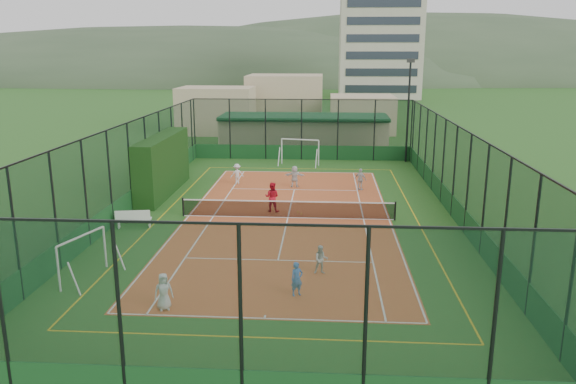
{
  "coord_description": "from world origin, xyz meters",
  "views": [
    {
      "loc": [
        1.97,
        -29.28,
        8.89
      ],
      "look_at": [
        -0.06,
        1.05,
        1.2
      ],
      "focal_mm": 35.0,
      "sensor_mm": 36.0,
      "label": 1
    }
  ],
  "objects_px": {
    "clubhouse": "(304,132)",
    "child_far_back": "(295,176)",
    "child_near_mid": "(297,279)",
    "child_near_right": "(321,260)",
    "child_far_right": "(361,179)",
    "child_near_left": "(164,292)",
    "floodlight_ne": "(408,111)",
    "white_bench": "(134,218)",
    "futsal_goal_near": "(83,258)",
    "child_far_left": "(237,174)",
    "apartment_tower": "(381,17)",
    "futsal_goal_far": "(300,152)",
    "coach": "(272,197)"
  },
  "relations": [
    {
      "from": "floodlight_ne",
      "to": "child_far_left",
      "type": "relative_size",
      "value": 5.88
    },
    {
      "from": "child_near_left",
      "to": "futsal_goal_far",
      "type": "bearing_deg",
      "value": 60.5
    },
    {
      "from": "floodlight_ne",
      "to": "child_near_left",
      "type": "height_order",
      "value": "floodlight_ne"
    },
    {
      "from": "apartment_tower",
      "to": "child_near_left",
      "type": "height_order",
      "value": "apartment_tower"
    },
    {
      "from": "floodlight_ne",
      "to": "clubhouse",
      "type": "relative_size",
      "value": 0.54
    },
    {
      "from": "child_near_left",
      "to": "child_far_right",
      "type": "height_order",
      "value": "child_far_right"
    },
    {
      "from": "child_near_right",
      "to": "apartment_tower",
      "type": "bearing_deg",
      "value": 76.25
    },
    {
      "from": "futsal_goal_far",
      "to": "child_near_left",
      "type": "height_order",
      "value": "futsal_goal_far"
    },
    {
      "from": "child_near_right",
      "to": "child_near_left",
      "type": "bearing_deg",
      "value": -153.7
    },
    {
      "from": "futsal_goal_near",
      "to": "child_far_left",
      "type": "xyz_separation_m",
      "value": [
        3.58,
        16.66,
        -0.18
      ]
    },
    {
      "from": "futsal_goal_near",
      "to": "child_far_back",
      "type": "height_order",
      "value": "futsal_goal_near"
    },
    {
      "from": "futsal_goal_near",
      "to": "child_near_mid",
      "type": "xyz_separation_m",
      "value": [
        8.58,
        -1.02,
        -0.23
      ]
    },
    {
      "from": "futsal_goal_far",
      "to": "coach",
      "type": "height_order",
      "value": "futsal_goal_far"
    },
    {
      "from": "clubhouse",
      "to": "child_far_right",
      "type": "bearing_deg",
      "value": -74.32
    },
    {
      "from": "apartment_tower",
      "to": "child_far_back",
      "type": "distance_m",
      "value": 77.1
    },
    {
      "from": "futsal_goal_near",
      "to": "futsal_goal_far",
      "type": "bearing_deg",
      "value": -0.38
    },
    {
      "from": "coach",
      "to": "child_far_right",
      "type": "bearing_deg",
      "value": -124.38
    },
    {
      "from": "futsal_goal_near",
      "to": "child_near_mid",
      "type": "bearing_deg",
      "value": -79.47
    },
    {
      "from": "clubhouse",
      "to": "coach",
      "type": "xyz_separation_m",
      "value": [
        -0.97,
        -20.8,
        -0.72
      ]
    },
    {
      "from": "child_far_back",
      "to": "clubhouse",
      "type": "bearing_deg",
      "value": -88.6
    },
    {
      "from": "child_near_mid",
      "to": "child_near_right",
      "type": "bearing_deg",
      "value": 39.65
    },
    {
      "from": "floodlight_ne",
      "to": "white_bench",
      "type": "distance_m",
      "value": 25.22
    },
    {
      "from": "child_near_left",
      "to": "child_far_left",
      "type": "height_order",
      "value": "child_far_left"
    },
    {
      "from": "clubhouse",
      "to": "apartment_tower",
      "type": "xyz_separation_m",
      "value": [
        12.0,
        60.0,
        13.43
      ]
    },
    {
      "from": "white_bench",
      "to": "child_far_left",
      "type": "distance_m",
      "value": 10.67
    },
    {
      "from": "white_bench",
      "to": "child_near_right",
      "type": "xyz_separation_m",
      "value": [
        9.68,
        -5.54,
        0.12
      ]
    },
    {
      "from": "child_near_mid",
      "to": "child_far_back",
      "type": "distance_m",
      "value": 17.15
    },
    {
      "from": "futsal_goal_near",
      "to": "child_far_back",
      "type": "distance_m",
      "value": 17.78
    },
    {
      "from": "clubhouse",
      "to": "apartment_tower",
      "type": "height_order",
      "value": "apartment_tower"
    },
    {
      "from": "futsal_goal_near",
      "to": "white_bench",
      "type": "bearing_deg",
      "value": 19.21
    },
    {
      "from": "child_far_right",
      "to": "coach",
      "type": "height_order",
      "value": "coach"
    },
    {
      "from": "clubhouse",
      "to": "child_near_left",
      "type": "relative_size",
      "value": 11.34
    },
    {
      "from": "child_near_mid",
      "to": "child_far_right",
      "type": "bearing_deg",
      "value": 50.46
    },
    {
      "from": "white_bench",
      "to": "child_near_left",
      "type": "xyz_separation_m",
      "value": [
        4.2,
        -9.19,
        0.18
      ]
    },
    {
      "from": "white_bench",
      "to": "child_near_left",
      "type": "relative_size",
      "value": 1.32
    },
    {
      "from": "coach",
      "to": "child_near_mid",
      "type": "bearing_deg",
      "value": 109.97
    },
    {
      "from": "child_far_left",
      "to": "futsal_goal_near",
      "type": "bearing_deg",
      "value": 58.67
    },
    {
      "from": "white_bench",
      "to": "child_near_right",
      "type": "height_order",
      "value": "child_near_right"
    },
    {
      "from": "white_bench",
      "to": "child_far_back",
      "type": "relative_size",
      "value": 1.23
    },
    {
      "from": "white_bench",
      "to": "coach",
      "type": "relative_size",
      "value": 1.04
    },
    {
      "from": "clubhouse",
      "to": "child_far_back",
      "type": "distance_m",
      "value": 14.83
    },
    {
      "from": "white_bench",
      "to": "child_near_mid",
      "type": "bearing_deg",
      "value": -51.15
    },
    {
      "from": "child_far_back",
      "to": "child_far_right",
      "type": "bearing_deg",
      "value": 174.04
    },
    {
      "from": "child_near_mid",
      "to": "child_far_right",
      "type": "xyz_separation_m",
      "value": [
        3.31,
        16.55,
        0.06
      ]
    },
    {
      "from": "child_far_left",
      "to": "child_near_mid",
      "type": "bearing_deg",
      "value": 86.59
    },
    {
      "from": "coach",
      "to": "white_bench",
      "type": "bearing_deg",
      "value": 36.5
    },
    {
      "from": "child_far_left",
      "to": "floodlight_ne",
      "type": "bearing_deg",
      "value": -164.12
    },
    {
      "from": "apartment_tower",
      "to": "child_near_mid",
      "type": "height_order",
      "value": "apartment_tower"
    },
    {
      "from": "child_near_mid",
      "to": "child_near_left",
      "type": "bearing_deg",
      "value": 169.61
    },
    {
      "from": "child_near_right",
      "to": "floodlight_ne",
      "type": "bearing_deg",
      "value": 67.26
    }
  ]
}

